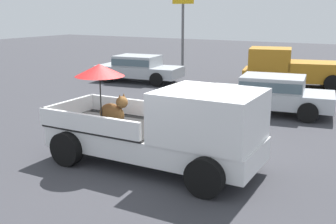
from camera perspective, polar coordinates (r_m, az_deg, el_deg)
name	(u,v)px	position (r m, az deg, el deg)	size (l,w,h in m)	color
ground_plane	(153,165)	(9.74, -2.08, -7.32)	(80.00, 80.00, 0.00)	#38383D
pickup_truck_main	(169,128)	(9.21, 0.19, -2.22)	(5.08, 2.32, 2.33)	black
pickup_truck_far	(291,68)	(20.42, 16.69, 5.84)	(5.09, 3.02, 1.80)	black
parked_sedan_near	(138,67)	(20.95, -4.11, 6.21)	(4.48, 2.38, 1.33)	black
parked_sedan_far	(271,92)	(14.82, 14.03, 2.66)	(4.52, 2.48, 1.33)	black
motel_sign	(183,13)	(25.56, 2.08, 13.61)	(1.40, 0.16, 4.82)	#59595B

